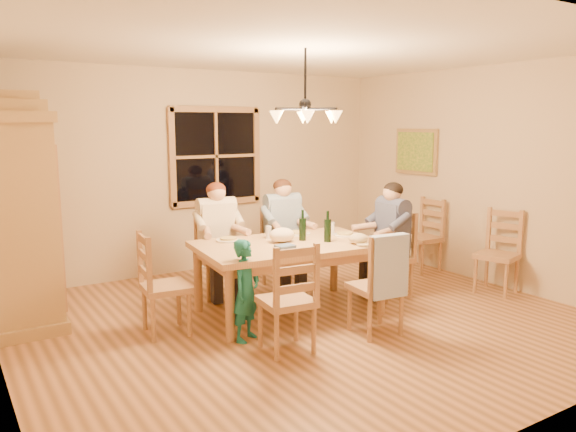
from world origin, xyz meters
TOP-DOWN VIEW (x-y plane):
  - floor at (0.00, 0.00)m, footprint 5.50×5.50m
  - ceiling at (0.00, 0.00)m, footprint 5.50×5.00m
  - wall_back at (0.00, 2.50)m, footprint 5.50×0.02m
  - wall_right at (2.75, 0.00)m, footprint 0.02×5.00m
  - window at (0.20, 2.47)m, footprint 1.30×0.06m
  - painting at (2.71, 1.20)m, footprint 0.06×0.78m
  - chandelier at (-0.00, 0.00)m, footprint 0.77×0.68m
  - armoire at (-2.42, 1.56)m, footprint 0.66×1.40m
  - dining_table at (-0.01, 0.28)m, footprint 2.00×1.34m
  - chair_far_left at (-0.39, 1.22)m, footprint 0.48×0.46m
  - chair_far_right at (0.45, 1.13)m, footprint 0.48×0.46m
  - chair_near_left at (-0.57, -0.56)m, footprint 0.48×0.46m
  - chair_near_right at (0.37, -0.66)m, footprint 0.48×0.46m
  - chair_end_left at (-1.31, 0.41)m, footprint 0.46×0.48m
  - chair_end_right at (1.30, 0.15)m, footprint 0.46×0.48m
  - adult_woman at (-0.39, 1.22)m, footprint 0.42×0.46m
  - adult_plaid_man at (0.45, 1.13)m, footprint 0.42×0.46m
  - adult_slate_man at (1.30, 0.15)m, footprint 0.46×0.42m
  - towel at (0.36, -0.85)m, footprint 0.39×0.14m
  - wine_bottle_a at (0.18, 0.31)m, footprint 0.08×0.08m
  - wine_bottle_b at (0.36, 0.11)m, footprint 0.08×0.08m
  - plate_woman at (-0.50, 0.70)m, footprint 0.26×0.26m
  - plate_plaid at (0.32, 0.59)m, footprint 0.26×0.26m
  - plate_slate at (0.72, 0.26)m, footprint 0.26×0.26m
  - wine_glass_a at (-0.08, 0.58)m, footprint 0.06×0.06m
  - wine_glass_b at (0.63, 0.39)m, footprint 0.06×0.06m
  - cap at (0.58, -0.15)m, footprint 0.20×0.20m
  - napkin at (-0.17, 0.09)m, footprint 0.19×0.16m
  - cloth_bundle at (-0.06, 0.35)m, footprint 0.28×0.22m
  - child at (-0.75, -0.15)m, footprint 0.42×0.38m
  - chair_spare_front at (2.45, -0.44)m, footprint 0.53×0.54m
  - chair_spare_back at (2.45, 0.77)m, footprint 0.42×0.44m

SIDE VIEW (x-z plane):
  - floor at x=0.00m, z-range 0.00..0.00m
  - chair_far_left at x=-0.39m, z-range -0.19..0.80m
  - chair_far_right at x=0.45m, z-range -0.19..0.80m
  - chair_near_left at x=-0.57m, z-range -0.19..0.80m
  - chair_near_right at x=0.37m, z-range -0.19..0.80m
  - chair_end_left at x=-1.31m, z-range -0.19..0.80m
  - chair_end_right at x=1.30m, z-range -0.19..0.80m
  - chair_spare_front at x=2.45m, z-range -0.19..0.80m
  - chair_spare_back at x=2.45m, z-range -0.19..0.80m
  - child at x=-0.75m, z-range 0.00..0.95m
  - dining_table at x=-0.01m, z-range 0.28..1.04m
  - towel at x=0.36m, z-range 0.41..0.99m
  - plate_woman at x=-0.50m, z-range 0.76..0.78m
  - plate_plaid at x=0.32m, z-range 0.76..0.78m
  - plate_slate at x=0.72m, z-range 0.76..0.78m
  - napkin at x=-0.17m, z-range 0.76..0.79m
  - cap at x=0.58m, z-range 0.76..0.87m
  - wine_glass_a at x=-0.08m, z-range 0.76..0.90m
  - wine_glass_b at x=0.63m, z-range 0.76..0.90m
  - cloth_bundle at x=-0.06m, z-range 0.76..0.91m
  - adult_woman at x=-0.39m, z-range 0.40..1.28m
  - adult_plaid_man at x=0.45m, z-range 0.40..1.28m
  - adult_slate_man at x=1.30m, z-range 0.40..1.28m
  - wine_bottle_a at x=0.18m, z-range 0.76..1.09m
  - wine_bottle_b at x=0.36m, z-range 0.76..1.09m
  - armoire at x=-2.42m, z-range -0.09..2.21m
  - wall_back at x=0.00m, z-range 0.00..2.70m
  - wall_right at x=2.75m, z-range 0.00..2.70m
  - window at x=0.20m, z-range 0.90..2.20m
  - painting at x=2.71m, z-range 1.28..1.92m
  - chandelier at x=0.00m, z-range 1.72..2.43m
  - ceiling at x=0.00m, z-range 2.69..2.71m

